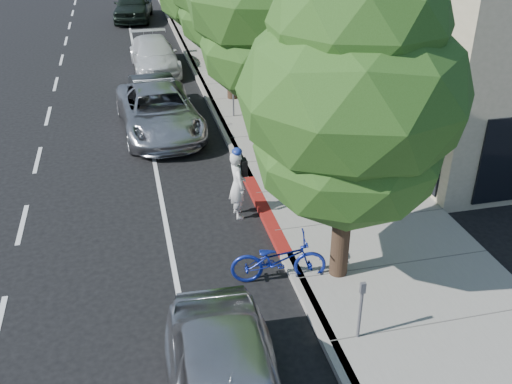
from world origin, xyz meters
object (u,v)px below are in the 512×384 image
object	(u,v)px
street_tree_0	(353,97)
white_pickup	(154,55)
dark_suv_far	(133,5)
bicycle	(279,259)
dark_sedan	(155,98)
pedestrian	(296,98)
silver_suv	(159,111)
cyclist	(238,185)

from	to	relation	value
street_tree_0	white_pickup	world-z (taller)	street_tree_0
street_tree_0	white_pickup	bearing A→B (deg)	98.89
white_pickup	dark_suv_far	distance (m)	11.71
bicycle	dark_sedan	world-z (taller)	dark_sedan
bicycle	pedestrian	world-z (taller)	pedestrian
dark_sedan	dark_suv_far	world-z (taller)	dark_suv_far
white_pickup	dark_suv_far	bearing A→B (deg)	89.96
silver_suv	dark_suv_far	bearing A→B (deg)	85.88
white_pickup	cyclist	bearing A→B (deg)	-87.68
cyclist	white_pickup	bearing A→B (deg)	-1.40
white_pickup	pedestrian	size ratio (longest dim) A/B	2.89
street_tree_0	silver_suv	xyz separation A→B (m)	(-3.10, 9.43, -3.43)
bicycle	pedestrian	distance (m)	9.24
cyclist	white_pickup	size ratio (longest dim) A/B	0.37
silver_suv	pedestrian	xyz separation A→B (m)	(4.82, -0.48, 0.24)
dark_sedan	cyclist	bearing A→B (deg)	-83.93
street_tree_0	bicycle	bearing A→B (deg)	169.81
cyclist	dark_sedan	size ratio (longest dim) A/B	0.43
dark_sedan	pedestrian	size ratio (longest dim) A/B	2.49
street_tree_0	white_pickup	xyz separation A→B (m)	(-2.68, 17.13, -3.48)
silver_suv	pedestrian	world-z (taller)	pedestrian
cyclist	dark_sedan	distance (m)	7.98
street_tree_0	dark_sedan	bearing A→B (deg)	105.74
white_pickup	pedestrian	xyz separation A→B (m)	(4.40, -8.17, 0.29)
silver_suv	pedestrian	distance (m)	4.85
bicycle	dark_sedan	xyz separation A→B (m)	(-1.80, 10.77, 0.16)
cyclist	white_pickup	world-z (taller)	cyclist
street_tree_0	dark_sedan	xyz separation A→B (m)	(-3.10, 11.00, -3.49)
silver_suv	white_pickup	world-z (taller)	silver_suv
silver_suv	bicycle	bearing A→B (deg)	-83.05
dark_sedan	dark_suv_far	xyz separation A→B (m)	(0.00, 17.82, 0.21)
cyclist	bicycle	xyz separation A→B (m)	(0.30, -2.93, -0.36)
street_tree_0	cyclist	bearing A→B (deg)	116.83
cyclist	silver_suv	size ratio (longest dim) A/B	0.33
cyclist	dark_suv_far	size ratio (longest dim) A/B	0.34
street_tree_0	dark_suv_far	bearing A→B (deg)	96.14
bicycle	dark_sedan	size ratio (longest dim) A/B	0.49
bicycle	pedestrian	size ratio (longest dim) A/B	1.21
pedestrian	bicycle	bearing A→B (deg)	67.05
bicycle	white_pickup	distance (m)	16.95
pedestrian	silver_suv	bearing A→B (deg)	-9.53
pedestrian	dark_sedan	bearing A→B (deg)	-26.85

